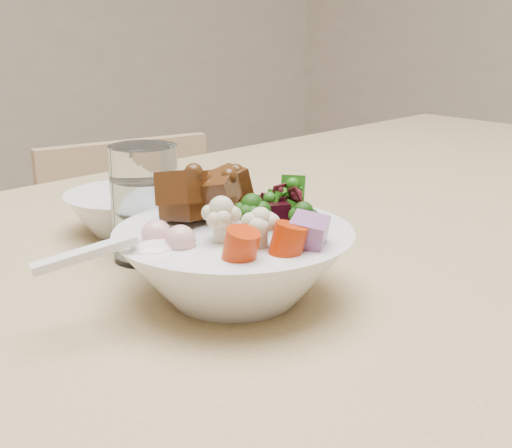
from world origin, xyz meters
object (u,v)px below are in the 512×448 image
object	(u,v)px
dining_table	(361,310)
chair_far	(150,315)
side_bowl	(126,213)
food_bowl	(235,258)
water_glass	(145,208)

from	to	relation	value
dining_table	chair_far	xyz separation A→B (m)	(0.06, 0.71, -0.29)
side_bowl	food_bowl	bearing A→B (deg)	-90.04
water_glass	side_bowl	xyz separation A→B (m)	(0.02, 0.10, -0.03)
chair_far	food_bowl	xyz separation A→B (m)	(-0.27, -0.76, 0.41)
chair_far	side_bowl	bearing A→B (deg)	-113.55
dining_table	water_glass	xyz separation A→B (m)	(-0.23, 0.09, 0.14)
dining_table	chair_far	size ratio (longest dim) A/B	2.35
dining_table	food_bowl	bearing A→B (deg)	-175.79
chair_far	side_bowl	distance (m)	0.71
food_bowl	water_glass	distance (m)	0.14
food_bowl	dining_table	bearing A→B (deg)	13.78
food_bowl	side_bowl	xyz separation A→B (m)	(0.00, 0.23, -0.01)
food_bowl	side_bowl	world-z (taller)	food_bowl
food_bowl	side_bowl	bearing A→B (deg)	89.96
chair_far	water_glass	size ratio (longest dim) A/B	6.80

